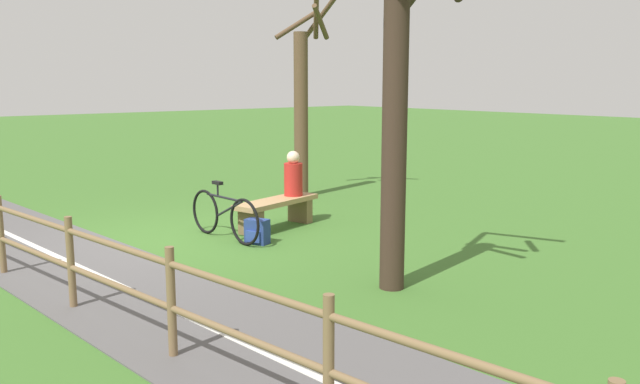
% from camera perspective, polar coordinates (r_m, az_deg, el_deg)
% --- Properties ---
extents(ground_plane, '(80.00, 80.00, 0.00)m').
position_cam_1_polar(ground_plane, '(10.28, -13.18, -4.17)').
color(ground_plane, '#3D6B28').
extents(paved_path, '(4.91, 36.05, 0.02)m').
position_cam_1_polar(paved_path, '(6.34, -7.31, -12.74)').
color(paved_path, '#565454').
rests_on(paved_path, ground_plane).
extents(path_centre_line, '(2.64, 31.91, 0.00)m').
position_cam_1_polar(path_centre_line, '(6.33, -7.31, -12.65)').
color(path_centre_line, silver).
rests_on(path_centre_line, paved_path).
extents(bench, '(1.73, 0.85, 0.49)m').
position_cam_1_polar(bench, '(10.81, -3.82, -1.45)').
color(bench, '#A88456').
rests_on(bench, ground_plane).
extents(person_seated, '(0.38, 0.38, 0.77)m').
position_cam_1_polar(person_seated, '(11.06, -2.35, 1.42)').
color(person_seated, '#B2231E').
rests_on(person_seated, bench).
extents(bicycle, '(0.13, 1.77, 0.89)m').
position_cam_1_polar(bicycle, '(10.14, -8.39, -2.04)').
color(bicycle, black).
rests_on(bicycle, ground_plane).
extents(backpack, '(0.34, 0.40, 0.37)m').
position_cam_1_polar(backpack, '(9.84, -5.54, -3.48)').
color(backpack, navy).
rests_on(backpack, ground_plane).
extents(fence_roadside, '(1.49, 11.16, 1.00)m').
position_cam_1_polar(fence_roadside, '(7.46, -21.01, -5.08)').
color(fence_roadside, brown).
rests_on(fence_roadside, ground_plane).
extents(tree_far_left, '(0.90, 1.28, 4.27)m').
position_cam_1_polar(tree_far_left, '(13.67, -1.51, 7.85)').
color(tree_far_left, brown).
rests_on(tree_far_left, ground_plane).
extents(tree_mid_field, '(1.60, 1.37, 4.27)m').
position_cam_1_polar(tree_mid_field, '(7.44, 6.88, 7.23)').
color(tree_mid_field, '#38281E').
rests_on(tree_mid_field, ground_plane).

